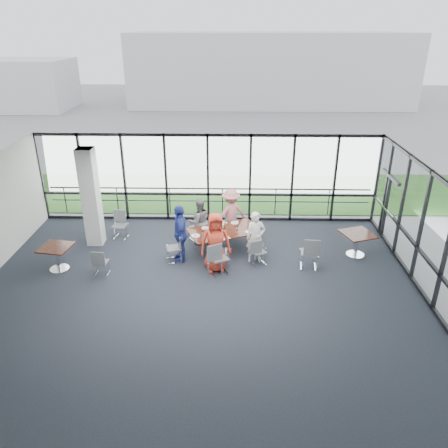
{
  "coord_description": "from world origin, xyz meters",
  "views": [
    {
      "loc": [
        0.91,
        -9.79,
        6.58
      ],
      "look_at": [
        0.64,
        2.18,
        1.1
      ],
      "focal_mm": 35.0,
      "sensor_mm": 36.0,
      "label": 1
    }
  ],
  "objects_px": {
    "diner_far_right": "(231,214)",
    "diner_near_left": "(215,242)",
    "chair_main_fl": "(197,228)",
    "chair_spare_lb": "(120,225)",
    "diner_far_left": "(199,221)",
    "chair_main_nl": "(219,258)",
    "chair_spare_la": "(100,262)",
    "side_table_left": "(56,250)",
    "diner_end": "(180,233)",
    "chair_main_end": "(174,248)",
    "structural_column": "(91,198)",
    "diner_near_right": "(256,237)",
    "chair_main_nr": "(258,252)",
    "side_table_right": "(358,237)",
    "chair_main_fr": "(227,223)",
    "main_table": "(224,233)",
    "chair_spare_r": "(309,252)"
  },
  "relations": [
    {
      "from": "side_table_left",
      "to": "chair_main_end",
      "type": "xyz_separation_m",
      "value": [
        3.33,
        0.59,
        -0.19
      ]
    },
    {
      "from": "structural_column",
      "to": "diner_far_left",
      "type": "bearing_deg",
      "value": 1.03
    },
    {
      "from": "diner_end",
      "to": "chair_main_fl",
      "type": "relative_size",
      "value": 2.17
    },
    {
      "from": "chair_main_fr",
      "to": "diner_far_left",
      "type": "bearing_deg",
      "value": 1.31
    },
    {
      "from": "side_table_right",
      "to": "diner_far_right",
      "type": "relative_size",
      "value": 0.68
    },
    {
      "from": "side_table_left",
      "to": "chair_main_end",
      "type": "relative_size",
      "value": 1.09
    },
    {
      "from": "diner_near_left",
      "to": "chair_main_nl",
      "type": "relative_size",
      "value": 1.82
    },
    {
      "from": "diner_far_left",
      "to": "chair_spare_lb",
      "type": "bearing_deg",
      "value": -32.22
    },
    {
      "from": "diner_far_left",
      "to": "chair_spare_r",
      "type": "height_order",
      "value": "diner_far_left"
    },
    {
      "from": "main_table",
      "to": "chair_main_nl",
      "type": "relative_size",
      "value": 2.49
    },
    {
      "from": "chair_spare_lb",
      "to": "diner_near_left",
      "type": "bearing_deg",
      "value": 157.96
    },
    {
      "from": "chair_spare_r",
      "to": "chair_spare_lb",
      "type": "bearing_deg",
      "value": 169.19
    },
    {
      "from": "side_table_left",
      "to": "diner_near_left",
      "type": "relative_size",
      "value": 0.53
    },
    {
      "from": "side_table_left",
      "to": "diner_end",
      "type": "distance_m",
      "value": 3.61
    },
    {
      "from": "main_table",
      "to": "chair_main_nr",
      "type": "relative_size",
      "value": 2.98
    },
    {
      "from": "diner_near_left",
      "to": "diner_far_left",
      "type": "relative_size",
      "value": 1.14
    },
    {
      "from": "diner_end",
      "to": "chair_main_end",
      "type": "relative_size",
      "value": 2.07
    },
    {
      "from": "chair_main_nr",
      "to": "chair_spare_la",
      "type": "bearing_deg",
      "value": 164.01
    },
    {
      "from": "chair_spare_lb",
      "to": "diner_far_right",
      "type": "bearing_deg",
      "value": -167.53
    },
    {
      "from": "side_table_left",
      "to": "diner_far_right",
      "type": "distance_m",
      "value": 5.55
    },
    {
      "from": "diner_far_right",
      "to": "side_table_right",
      "type": "bearing_deg",
      "value": 136.95
    },
    {
      "from": "diner_near_right",
      "to": "chair_main_nl",
      "type": "height_order",
      "value": "diner_near_right"
    },
    {
      "from": "chair_main_fl",
      "to": "chair_spare_lb",
      "type": "relative_size",
      "value": 0.92
    },
    {
      "from": "main_table",
      "to": "chair_main_nr",
      "type": "distance_m",
      "value": 1.3
    },
    {
      "from": "diner_far_right",
      "to": "chair_main_end",
      "type": "xyz_separation_m",
      "value": [
        -1.71,
        -1.71,
        -0.42
      ]
    },
    {
      "from": "chair_main_fl",
      "to": "chair_main_nr",
      "type": "bearing_deg",
      "value": 110.02
    },
    {
      "from": "side_table_left",
      "to": "diner_end",
      "type": "relative_size",
      "value": 0.53
    },
    {
      "from": "diner_far_left",
      "to": "diner_end",
      "type": "height_order",
      "value": "diner_end"
    },
    {
      "from": "diner_near_right",
      "to": "chair_main_nr",
      "type": "height_order",
      "value": "diner_near_right"
    },
    {
      "from": "diner_near_right",
      "to": "diner_far_right",
      "type": "xyz_separation_m",
      "value": [
        -0.76,
        1.66,
        0.05
      ]
    },
    {
      "from": "diner_far_right",
      "to": "diner_near_left",
      "type": "bearing_deg",
      "value": 53.35
    },
    {
      "from": "diner_far_left",
      "to": "chair_spare_lb",
      "type": "distance_m",
      "value": 2.73
    },
    {
      "from": "diner_far_left",
      "to": "chair_spare_la",
      "type": "height_order",
      "value": "diner_far_left"
    },
    {
      "from": "chair_main_nr",
      "to": "diner_near_right",
      "type": "bearing_deg",
      "value": 90.0
    },
    {
      "from": "diner_near_right",
      "to": "chair_main_nl",
      "type": "xyz_separation_m",
      "value": [
        -1.09,
        -0.74,
        -0.31
      ]
    },
    {
      "from": "diner_far_left",
      "to": "chair_main_fl",
      "type": "xyz_separation_m",
      "value": [
        -0.12,
        0.28,
        -0.37
      ]
    },
    {
      "from": "diner_near_left",
      "to": "diner_far_left",
      "type": "height_order",
      "value": "diner_near_left"
    },
    {
      "from": "diner_near_right",
      "to": "chair_main_fl",
      "type": "relative_size",
      "value": 1.91
    },
    {
      "from": "chair_main_fl",
      "to": "chair_spare_lb",
      "type": "height_order",
      "value": "chair_spare_lb"
    },
    {
      "from": "chair_main_fr",
      "to": "chair_spare_lb",
      "type": "height_order",
      "value": "chair_spare_lb"
    },
    {
      "from": "diner_near_left",
      "to": "chair_main_fr",
      "type": "xyz_separation_m",
      "value": [
        0.29,
        2.38,
        -0.45
      ]
    },
    {
      "from": "diner_near_right",
      "to": "diner_far_left",
      "type": "xyz_separation_m",
      "value": [
        -1.78,
        1.15,
        -0.01
      ]
    },
    {
      "from": "diner_far_right",
      "to": "side_table_left",
      "type": "bearing_deg",
      "value": -1.29
    },
    {
      "from": "chair_main_nr",
      "to": "chair_spare_lb",
      "type": "distance_m",
      "value": 4.85
    },
    {
      "from": "chair_main_fl",
      "to": "diner_near_right",
      "type": "bearing_deg",
      "value": 112.02
    },
    {
      "from": "chair_main_fl",
      "to": "chair_spare_la",
      "type": "bearing_deg",
      "value": 11.76
    },
    {
      "from": "diner_far_left",
      "to": "chair_main_nl",
      "type": "height_order",
      "value": "diner_far_left"
    },
    {
      "from": "diner_far_right",
      "to": "chair_main_fr",
      "type": "height_order",
      "value": "diner_far_right"
    },
    {
      "from": "diner_near_left",
      "to": "structural_column",
      "type": "bearing_deg",
      "value": 147.66
    },
    {
      "from": "side_table_right",
      "to": "diner_far_left",
      "type": "bearing_deg",
      "value": 171.77
    }
  ]
}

